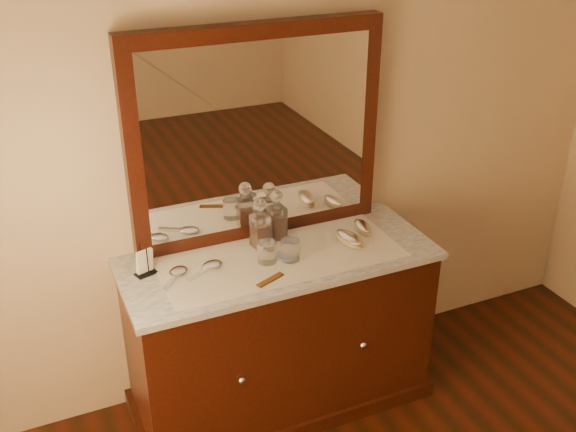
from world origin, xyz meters
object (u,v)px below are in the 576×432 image
object	(u,v)px
decanter_right	(277,220)
brush_near	(350,239)
dresser_cabinet	(280,334)
napkin_rack	(145,263)
hand_mirror_outer	(177,273)
hand_mirror_inner	(210,267)
decanter_left	(260,228)
pin_dish	(284,256)
comb	(270,280)
brush_far	(363,227)
mirror_frame	(257,135)

from	to	relation	value
decanter_right	brush_near	bearing A→B (deg)	-33.71
dresser_cabinet	napkin_rack	distance (m)	0.78
hand_mirror_outer	hand_mirror_inner	bearing A→B (deg)	-2.15
decanter_left	brush_near	world-z (taller)	decanter_left
napkin_rack	hand_mirror_inner	world-z (taller)	napkin_rack
pin_dish	decanter_right	size ratio (longest dim) A/B	0.33
pin_dish	brush_near	world-z (taller)	brush_near
decanter_right	hand_mirror_inner	size ratio (longest dim) A/B	1.24
comb	brush_near	xyz separation A→B (m)	(0.46, 0.15, 0.02)
comb	hand_mirror_outer	size ratio (longest dim) A/B	0.78
brush_far	decanter_left	bearing A→B (deg)	173.13
comb	brush_near	size ratio (longest dim) A/B	0.77
hand_mirror_inner	comb	bearing A→B (deg)	-44.40
pin_dish	comb	xyz separation A→B (m)	(-0.13, -0.16, -0.00)
dresser_cabinet	hand_mirror_inner	distance (m)	0.56
decanter_left	brush_near	bearing A→B (deg)	-20.28
napkin_rack	decanter_left	distance (m)	0.55
dresser_cabinet	pin_dish	distance (m)	0.45
brush_far	brush_near	bearing A→B (deg)	-144.50
decanter_right	hand_mirror_inner	world-z (taller)	decanter_right
comb	hand_mirror_inner	world-z (taller)	hand_mirror_inner
hand_mirror_inner	brush_far	bearing A→B (deg)	2.29
brush_near	brush_far	bearing A→B (deg)	35.50
dresser_cabinet	pin_dish	bearing A→B (deg)	-69.57
mirror_frame	brush_far	distance (m)	0.69
pin_dish	hand_mirror_outer	distance (m)	0.48
dresser_cabinet	napkin_rack	world-z (taller)	napkin_rack
comb	decanter_left	size ratio (longest dim) A/B	0.58
dresser_cabinet	hand_mirror_outer	bearing A→B (deg)	177.21
pin_dish	napkin_rack	world-z (taller)	napkin_rack
comb	decanter_right	xyz separation A→B (m)	(0.18, 0.34, 0.09)
brush_near	brush_far	size ratio (longest dim) A/B	1.25
pin_dish	brush_far	xyz separation A→B (m)	(0.45, 0.08, 0.01)
mirror_frame	comb	world-z (taller)	mirror_frame
brush_near	hand_mirror_inner	world-z (taller)	brush_near
pin_dish	decanter_right	world-z (taller)	decanter_right
decanter_right	brush_far	distance (m)	0.43
comb	brush_near	distance (m)	0.49
pin_dish	hand_mirror_outer	size ratio (longest dim) A/B	0.45
mirror_frame	brush_far	world-z (taller)	mirror_frame
comb	brush_far	distance (m)	0.63
mirror_frame	comb	bearing A→B (deg)	-105.59
dresser_cabinet	decanter_left	xyz separation A→B (m)	(-0.05, 0.11, 0.54)
napkin_rack	decanter_right	world-z (taller)	decanter_right
dresser_cabinet	hand_mirror_inner	bearing A→B (deg)	176.92
decanter_right	pin_dish	bearing A→B (deg)	-104.03
dresser_cabinet	comb	bearing A→B (deg)	-123.07
pin_dish	brush_near	bearing A→B (deg)	-1.05
comb	decanter_left	distance (m)	0.32
hand_mirror_inner	dresser_cabinet	bearing A→B (deg)	-3.08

